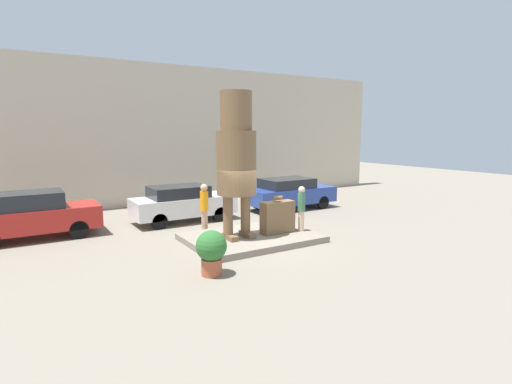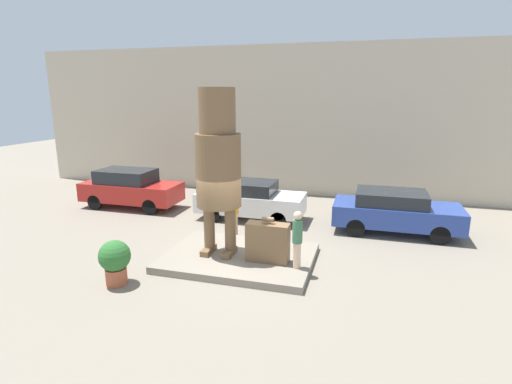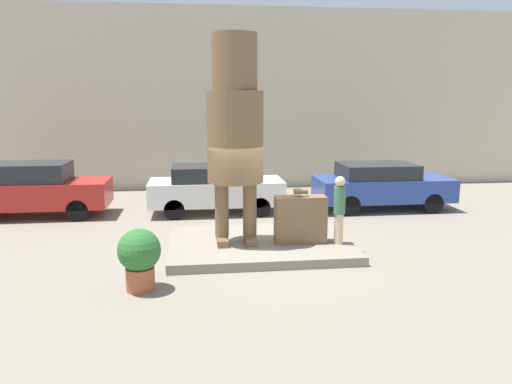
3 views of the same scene
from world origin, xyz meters
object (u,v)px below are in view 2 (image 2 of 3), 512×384
Objects in this scene: giant_suitcase at (268,242)px; worker_hivis at (234,209)px; tourist at (297,237)px; parked_car_red at (130,188)px; parked_car_white at (250,199)px; planter_pot at (115,260)px; parked_car_blue at (395,211)px; statue_figure at (218,160)px.

worker_hivis is at bearing 128.43° from giant_suitcase.
tourist reaches higher than parked_car_red.
parked_car_white is (-2.71, 4.48, -0.29)m from tourist.
parked_car_red is 7.51m from planter_pot.
tourist is 5.24m from parked_car_white.
tourist reaches higher than worker_hivis.
parked_car_white is (5.46, -0.17, -0.07)m from parked_car_red.
parked_car_white is 3.50× the size of planter_pot.
parked_car_blue is at bearing 41.17° from planter_pot.
statue_figure reaches higher than tourist.
statue_figure is 4.02× the size of planter_pot.
giant_suitcase is 0.31× the size of parked_car_white.
tourist is 1.34× the size of planter_pot.
worker_hivis is (1.76, 4.30, 0.31)m from planter_pot.
giant_suitcase is 0.31× the size of parked_car_red.
worker_hivis is at bearing 67.77° from planter_pot.
tourist is at bearing -29.63° from parked_car_red.
giant_suitcase is 0.95m from tourist.
statue_figure is at bearing -36.21° from parked_car_red.
parked_car_red is 3.57× the size of planter_pot.
parked_car_white is 6.56m from planter_pot.
worker_hivis is at bearing 137.23° from tourist.
giant_suitcase is 1.09× the size of planter_pot.
worker_hivis is (0.07, -2.03, 0.19)m from parked_car_white.
planter_pot is at bearing -157.18° from tourist.
statue_figure is 2.71m from giant_suitcase.
statue_figure is at bearing -82.85° from worker_hivis.
parked_car_white is at bearing 94.52° from statue_figure.
parked_car_blue is at bearing 58.16° from tourist.
giant_suitcase is 0.81× the size of tourist.
worker_hivis is at bearing -88.13° from parked_car_white.
giant_suitcase is 0.30× the size of parked_car_blue.
tourist is 0.38× the size of parked_car_red.
giant_suitcase is at bearing -31.27° from parked_car_red.
tourist is at bearing -121.84° from parked_car_blue.
statue_figure reaches higher than planter_pot.
parked_car_blue is (5.42, -0.11, 0.00)m from parked_car_white.
parked_car_white is at bearing -1.74° from parked_car_red.
tourist is 0.89× the size of worker_hivis.
parked_car_red reaches higher than planter_pot.
parked_car_white is at bearing 91.87° from worker_hivis.
parked_car_white is at bearing 121.17° from tourist.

